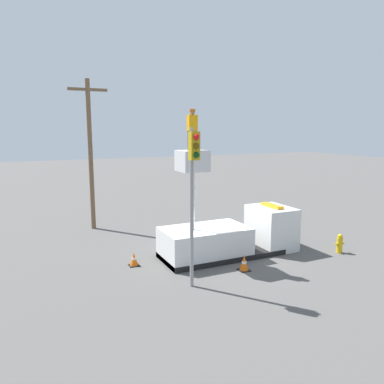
{
  "coord_description": "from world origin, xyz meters",
  "views": [
    {
      "loc": [
        -8.38,
        -14.64,
        5.88
      ],
      "look_at": [
        -2.11,
        -1.27,
        3.38
      ],
      "focal_mm": 35.0,
      "sensor_mm": 36.0,
      "label": 1
    }
  ],
  "objects_px": {
    "traffic_cone_curbside": "(244,263)",
    "bucket_truck": "(229,235)",
    "fire_hydrant": "(340,244)",
    "worker": "(192,130)",
    "traffic_cone_rear": "(134,259)",
    "utility_pole": "(90,150)",
    "traffic_light_pole": "(193,177)"
  },
  "relations": [
    {
      "from": "traffic_cone_curbside",
      "to": "bucket_truck",
      "type": "bearing_deg",
      "value": 77.2
    },
    {
      "from": "bucket_truck",
      "to": "fire_hydrant",
      "type": "bearing_deg",
      "value": -22.38
    },
    {
      "from": "worker",
      "to": "traffic_cone_rear",
      "type": "distance_m",
      "value": 6.15
    },
    {
      "from": "fire_hydrant",
      "to": "traffic_cone_curbside",
      "type": "height_order",
      "value": "fire_hydrant"
    },
    {
      "from": "traffic_cone_curbside",
      "to": "utility_pole",
      "type": "xyz_separation_m",
      "value": [
        -4.44,
        9.54,
        4.35
      ]
    },
    {
      "from": "fire_hydrant",
      "to": "traffic_light_pole",
      "type": "bearing_deg",
      "value": -175.53
    },
    {
      "from": "bucket_truck",
      "to": "fire_hydrant",
      "type": "height_order",
      "value": "bucket_truck"
    },
    {
      "from": "fire_hydrant",
      "to": "traffic_cone_curbside",
      "type": "bearing_deg",
      "value": -179.97
    },
    {
      "from": "traffic_light_pole",
      "to": "fire_hydrant",
      "type": "distance_m",
      "value": 8.91
    },
    {
      "from": "traffic_cone_rear",
      "to": "worker",
      "type": "bearing_deg",
      "value": -10.39
    },
    {
      "from": "traffic_cone_curbside",
      "to": "utility_pole",
      "type": "relative_size",
      "value": 0.08
    },
    {
      "from": "worker",
      "to": "fire_hydrant",
      "type": "relative_size",
      "value": 1.88
    },
    {
      "from": "bucket_truck",
      "to": "utility_pole",
      "type": "xyz_separation_m",
      "value": [
        -4.91,
        7.5,
        3.71
      ]
    },
    {
      "from": "traffic_cone_rear",
      "to": "traffic_cone_curbside",
      "type": "bearing_deg",
      "value": -31.94
    },
    {
      "from": "fire_hydrant",
      "to": "traffic_cone_rear",
      "type": "relative_size",
      "value": 1.58
    },
    {
      "from": "traffic_light_pole",
      "to": "fire_hydrant",
      "type": "bearing_deg",
      "value": 4.47
    },
    {
      "from": "fire_hydrant",
      "to": "utility_pole",
      "type": "relative_size",
      "value": 0.11
    },
    {
      "from": "bucket_truck",
      "to": "utility_pole",
      "type": "relative_size",
      "value": 0.76
    },
    {
      "from": "worker",
      "to": "utility_pole",
      "type": "bearing_deg",
      "value": 111.78
    },
    {
      "from": "worker",
      "to": "traffic_light_pole",
      "type": "distance_m",
      "value": 3.36
    },
    {
      "from": "worker",
      "to": "fire_hydrant",
      "type": "distance_m",
      "value": 8.95
    },
    {
      "from": "bucket_truck",
      "to": "traffic_cone_rear",
      "type": "relative_size",
      "value": 11.15
    },
    {
      "from": "traffic_cone_rear",
      "to": "utility_pole",
      "type": "relative_size",
      "value": 0.07
    },
    {
      "from": "traffic_cone_rear",
      "to": "traffic_cone_curbside",
      "type": "xyz_separation_m",
      "value": [
        4.03,
        -2.51,
        0.03
      ]
    },
    {
      "from": "worker",
      "to": "utility_pole",
      "type": "xyz_separation_m",
      "value": [
        -3.0,
        7.5,
        -1.18
      ]
    },
    {
      "from": "bucket_truck",
      "to": "traffic_cone_rear",
      "type": "height_order",
      "value": "bucket_truck"
    },
    {
      "from": "bucket_truck",
      "to": "fire_hydrant",
      "type": "relative_size",
      "value": 7.06
    },
    {
      "from": "worker",
      "to": "traffic_cone_rear",
      "type": "xyz_separation_m",
      "value": [
        -2.58,
        0.47,
        -5.56
      ]
    },
    {
      "from": "bucket_truck",
      "to": "traffic_light_pole",
      "type": "relative_size",
      "value": 1.1
    },
    {
      "from": "traffic_light_pole",
      "to": "traffic_cone_curbside",
      "type": "distance_m",
      "value": 4.74
    },
    {
      "from": "traffic_light_pole",
      "to": "fire_hydrant",
      "type": "relative_size",
      "value": 6.4
    },
    {
      "from": "bucket_truck",
      "to": "fire_hydrant",
      "type": "xyz_separation_m",
      "value": [
        4.94,
        -2.03,
        -0.5
      ]
    }
  ]
}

